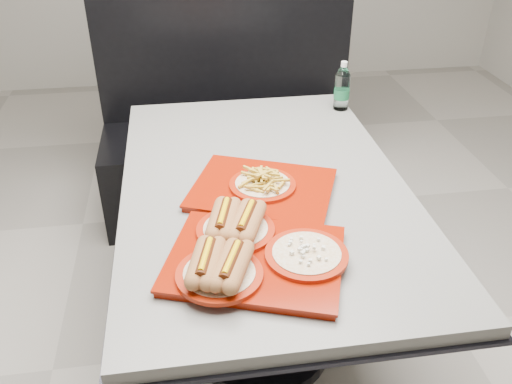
{
  "coord_description": "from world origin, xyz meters",
  "views": [
    {
      "loc": [
        -0.25,
        -1.47,
        1.64
      ],
      "look_at": [
        -0.05,
        -0.18,
        0.83
      ],
      "focal_mm": 38.0,
      "sensor_mm": 36.0,
      "label": 1
    }
  ],
  "objects": [
    {
      "name": "diner_table",
      "position": [
        0.0,
        0.0,
        0.58
      ],
      "size": [
        0.92,
        1.42,
        0.75
      ],
      "color": "black",
      "rests_on": "ground"
    },
    {
      "name": "booth_bench",
      "position": [
        0.0,
        1.09,
        0.4
      ],
      "size": [
        1.3,
        0.57,
        1.35
      ],
      "color": "black",
      "rests_on": "ground"
    },
    {
      "name": "tray_near",
      "position": [
        -0.1,
        -0.39,
        0.79
      ],
      "size": [
        0.53,
        0.47,
        0.1
      ],
      "rotation": [
        0.0,
        0.0,
        -0.33
      ],
      "color": "maroon",
      "rests_on": "diner_table"
    },
    {
      "name": "ground",
      "position": [
        0.0,
        0.0,
        0.0
      ],
      "size": [
        6.0,
        6.0,
        0.0
      ],
      "primitive_type": "plane",
      "color": "#A09A8F",
      "rests_on": "ground"
    },
    {
      "name": "water_bottle",
      "position": [
        0.41,
        0.54,
        0.84
      ],
      "size": [
        0.06,
        0.06,
        0.2
      ],
      "rotation": [
        0.0,
        0.0,
        0.09
      ],
      "color": "silver",
      "rests_on": "diner_table"
    },
    {
      "name": "tray_far",
      "position": [
        -0.01,
        -0.06,
        0.77
      ],
      "size": [
        0.52,
        0.47,
        0.08
      ],
      "rotation": [
        0.0,
        0.0,
        -0.39
      ],
      "color": "maroon",
      "rests_on": "diner_table"
    }
  ]
}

